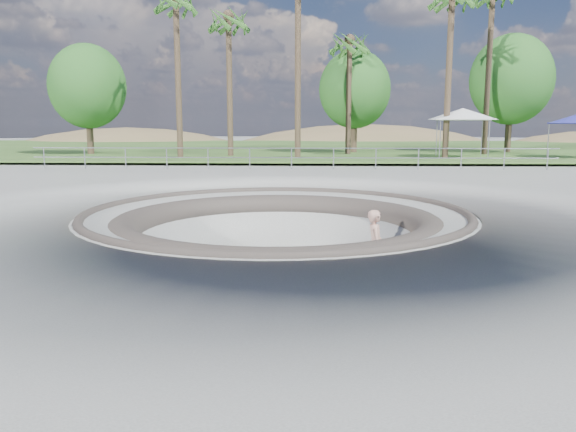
{
  "coord_description": "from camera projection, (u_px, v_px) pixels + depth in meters",
  "views": [
    {
      "loc": [
        0.88,
        -14.76,
        2.36
      ],
      "look_at": [
        0.3,
        0.01,
        -0.1
      ],
      "focal_mm": 35.0,
      "sensor_mm": 36.0,
      "label": 1
    }
  ],
  "objects": [
    {
      "name": "skateboard",
      "position": [
        374.0,
        281.0,
        15.06
      ],
      "size": [
        0.76,
        0.45,
        0.08
      ],
      "color": "#92603A",
      "rests_on": "ground"
    },
    {
      "name": "palm_b",
      "position": [
        229.0,
        24.0,
        34.65
      ],
      "size": [
        2.6,
        2.6,
        9.52
      ],
      "color": "#503C2D",
      "rests_on": "ground"
    },
    {
      "name": "safety_railing",
      "position": [
        291.0,
        158.0,
        26.68
      ],
      "size": [
        25.0,
        0.06,
        1.03
      ],
      "color": "gray",
      "rests_on": "ground"
    },
    {
      "name": "palm_a",
      "position": [
        176.0,
        7.0,
        33.34
      ],
      "size": [
        2.6,
        2.6,
        10.4
      ],
      "color": "#503C2D",
      "rests_on": "ground"
    },
    {
      "name": "palm_e",
      "position": [
        452.0,
        2.0,
        32.23
      ],
      "size": [
        2.6,
        2.6,
        10.45
      ],
      "color": "#503C2D",
      "rests_on": "ground"
    },
    {
      "name": "skater",
      "position": [
        375.0,
        246.0,
        14.9
      ],
      "size": [
        0.49,
        0.72,
        1.91
      ],
      "primitive_type": "imported",
      "rotation": [
        0.0,
        0.0,
        1.62
      ],
      "color": "tan",
      "rests_on": "skateboard"
    },
    {
      "name": "canopy_white",
      "position": [
        463.0,
        114.0,
        34.0
      ],
      "size": [
        5.8,
        5.8,
        2.96
      ],
      "color": "gray",
      "rests_on": "ground"
    },
    {
      "name": "skate_bowl",
      "position": [
        277.0,
        279.0,
        15.27
      ],
      "size": [
        14.0,
        14.0,
        4.1
      ],
      "color": "#ADAEA8",
      "rests_on": "ground"
    },
    {
      "name": "bushy_tree_right",
      "position": [
        512.0,
        80.0,
        39.51
      ],
      "size": [
        5.8,
        5.27,
        8.36
      ],
      "color": "#503C2D",
      "rests_on": "ground"
    },
    {
      "name": "grass_strip",
      "position": [
        300.0,
        148.0,
        48.45
      ],
      "size": [
        180.0,
        36.0,
        0.12
      ],
      "color": "#385D25",
      "rests_on": "ground"
    },
    {
      "name": "bushy_tree_left",
      "position": [
        87.0,
        87.0,
        37.31
      ],
      "size": [
        5.11,
        4.65,
        7.38
      ],
      "color": "#503C2D",
      "rests_on": "ground"
    },
    {
      "name": "ground",
      "position": [
        277.0,
        212.0,
        14.97
      ],
      "size": [
        180.0,
        180.0,
        0.0
      ],
      "primitive_type": "plane",
      "color": "#ADAEA8",
      "rests_on": "ground"
    },
    {
      "name": "distant_hills",
      "position": [
        332.0,
        196.0,
        72.33
      ],
      "size": [
        103.2,
        45.0,
        28.6
      ],
      "color": "brown",
      "rests_on": "ground"
    },
    {
      "name": "palm_d",
      "position": [
        350.0,
        46.0,
        36.94
      ],
      "size": [
        2.6,
        2.6,
        8.41
      ],
      "color": "#503C2D",
      "rests_on": "ground"
    },
    {
      "name": "bushy_tree_mid",
      "position": [
        355.0,
        90.0,
        39.47
      ],
      "size": [
        5.03,
        4.57,
        7.26
      ],
      "color": "#503C2D",
      "rests_on": "ground"
    },
    {
      "name": "palm_f",
      "position": [
        493.0,
        0.0,
        36.03
      ],
      "size": [
        2.6,
        2.6,
        11.48
      ],
      "color": "#503C2D",
      "rests_on": "ground"
    }
  ]
}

